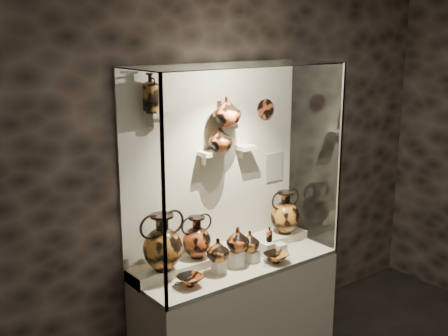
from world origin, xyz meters
The scene contains 34 objects.
wall_back centered at (0.00, 2.50, 1.60)m, with size 5.00×0.02×3.20m, color black.
plinth centered at (0.00, 2.18, 0.40)m, with size 1.70×0.60×0.80m, color beige.
front_tier centered at (0.00, 2.18, 0.82)m, with size 1.68×0.58×0.03m, color beige.
rear_tier centered at (0.00, 2.35, 0.85)m, with size 1.70×0.25×0.10m, color beige.
back_panel centered at (0.00, 2.50, 1.60)m, with size 1.70×0.03×1.60m, color beige.
glass_front centered at (0.00, 1.88, 1.60)m, with size 1.70×0.01×1.60m, color white.
glass_left centered at (-0.85, 2.18, 1.60)m, with size 0.01×0.60×1.60m, color white.
glass_right centered at (0.85, 2.18, 1.60)m, with size 0.01×0.60×1.60m, color white.
glass_top centered at (0.00, 2.18, 2.40)m, with size 1.70×0.60×0.01m, color white.
frame_post_left centered at (-0.84, 1.89, 1.60)m, with size 0.02×0.02×1.60m, color gray.
frame_post_right centered at (0.84, 1.89, 1.60)m, with size 0.02×0.02×1.60m, color gray.
pedestal_a centered at (-0.22, 2.13, 0.88)m, with size 0.09×0.09×0.10m, color silver.
pedestal_b centered at (-0.05, 2.13, 0.90)m, with size 0.09×0.09×0.13m, color silver.
pedestal_c centered at (0.12, 2.13, 0.88)m, with size 0.09×0.09×0.09m, color silver.
pedestal_d centered at (0.28, 2.13, 0.89)m, with size 0.09×0.09×0.12m, color silver.
pedestal_e centered at (0.42, 2.13, 0.87)m, with size 0.09×0.09×0.08m, color silver.
bracket_ul centered at (-0.55, 2.42, 2.05)m, with size 0.14×0.12×0.04m, color beige.
bracket_ca centered at (-0.10, 2.42, 1.70)m, with size 0.14×0.12×0.04m, color beige.
bracket_cb centered at (0.10, 2.42, 1.90)m, with size 0.10×0.12×0.04m, color beige.
bracket_cc centered at (0.28, 2.42, 1.70)m, with size 0.14×0.12×0.04m, color beige.
amphora_left centered at (-0.61, 2.29, 1.12)m, with size 0.35×0.35×0.44m, color #A96320, non-canonical shape.
amphora_mid centered at (-0.28, 2.33, 1.07)m, with size 0.27×0.27×0.34m, color #BE4E21, non-canonical shape.
amphora_right centered at (0.65, 2.32, 1.09)m, with size 0.31×0.31×0.38m, color #A96320, non-canonical shape.
jug_a centered at (-0.24, 2.12, 1.02)m, with size 0.17×0.17×0.18m, color #A96320.
jug_b centered at (-0.03, 2.13, 1.06)m, with size 0.18×0.18×0.19m, color #BE4E21.
jug_c centered at (0.10, 2.15, 1.00)m, with size 0.16×0.16×0.17m, color #A96320.
lekythos_small centered at (0.31, 2.15, 1.02)m, with size 0.06×0.06×0.14m, color #BE4E21, non-canonical shape.
kylix_left centered at (-0.53, 2.06, 0.88)m, with size 0.24×0.21×0.10m, color #BE4E21, non-canonical shape.
kylix_right centered at (0.25, 1.99, 0.88)m, with size 0.25×0.21×0.10m, color #A96320, non-canonical shape.
lekythos_tall centered at (-0.61, 2.41, 2.23)m, with size 0.13×0.13×0.32m, color #A96320, non-canonical shape.
ovoid_vase_a centered at (-0.02, 2.37, 1.82)m, with size 0.19×0.19×0.20m, color #BE4E21.
ovoid_vase_b centered at (0.04, 2.36, 2.03)m, with size 0.22×0.22×0.23m, color #BE4E21.
wall_plate centered at (0.53, 2.47, 2.00)m, with size 0.17×0.17×0.02m, color #B34823.
info_placard centered at (0.65, 2.47, 1.47)m, with size 0.19×0.01×0.25m, color beige.
Camera 1 is at (-2.62, -1.08, 2.65)m, focal length 45.00 mm.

